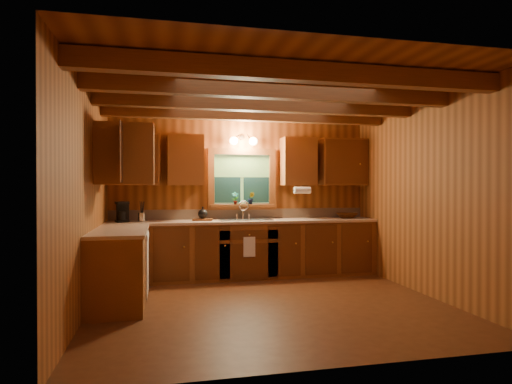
{
  "coord_description": "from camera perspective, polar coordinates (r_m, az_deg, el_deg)",
  "views": [
    {
      "loc": [
        -1.28,
        -5.01,
        1.41
      ],
      "look_at": [
        0.0,
        0.8,
        1.35
      ],
      "focal_mm": 30.02,
      "sensor_mm": 36.0,
      "label": 1
    }
  ],
  "objects": [
    {
      "name": "room",
      "position": [
        5.18,
        1.9,
        -0.64
      ],
      "size": [
        4.2,
        4.2,
        4.2
      ],
      "color": "#4F2913",
      "rests_on": "ground"
    },
    {
      "name": "ceiling_beams",
      "position": [
        5.28,
        1.9,
        12.37
      ],
      "size": [
        4.2,
        2.54,
        0.18
      ],
      "color": "brown",
      "rests_on": "room"
    },
    {
      "name": "base_cabinets",
      "position": [
        6.42,
        -5.29,
        -8.2
      ],
      "size": [
        4.2,
        2.22,
        0.86
      ],
      "color": "brown",
      "rests_on": "ground"
    },
    {
      "name": "countertop",
      "position": [
        6.38,
        -5.18,
        -4.19
      ],
      "size": [
        4.2,
        2.24,
        0.04
      ],
      "color": "tan",
      "rests_on": "base_cabinets"
    },
    {
      "name": "backsplash",
      "position": [
        7.03,
        -1.9,
        -2.93
      ],
      "size": [
        4.2,
        0.02,
        0.16
      ],
      "primitive_type": "cube",
      "color": "tan",
      "rests_on": "room"
    },
    {
      "name": "dishwasher_panel",
      "position": [
        5.78,
        -14.3,
        -9.2
      ],
      "size": [
        0.02,
        0.6,
        0.8
      ],
      "primitive_type": "cube",
      "color": "white",
      "rests_on": "base_cabinets"
    },
    {
      "name": "upper_cabinets",
      "position": [
        6.49,
        -6.08,
        4.37
      ],
      "size": [
        4.19,
        1.77,
        0.78
      ],
      "color": "brown",
      "rests_on": "room"
    },
    {
      "name": "window",
      "position": [
        7.0,
        -1.87,
        1.55
      ],
      "size": [
        1.12,
        0.08,
        1.0
      ],
      "color": "brown",
      "rests_on": "room"
    },
    {
      "name": "window_sill",
      "position": [
        6.96,
        -1.8,
        -1.81
      ],
      "size": [
        1.06,
        0.14,
        0.04
      ],
      "primitive_type": "cube",
      "color": "brown",
      "rests_on": "room"
    },
    {
      "name": "wall_sconce",
      "position": [
        6.92,
        -1.69,
        6.84
      ],
      "size": [
        0.45,
        0.21,
        0.17
      ],
      "color": "black",
      "rests_on": "room"
    },
    {
      "name": "paper_towel_roll",
      "position": [
        6.9,
        6.17,
        0.25
      ],
      "size": [
        0.27,
        0.11,
        0.11
      ],
      "primitive_type": "cylinder",
      "rotation": [
        0.0,
        1.57,
        0.0
      ],
      "color": "white",
      "rests_on": "upper_cabinets"
    },
    {
      "name": "dish_towel",
      "position": [
        6.47,
        -0.89,
        -7.33
      ],
      "size": [
        0.18,
        0.01,
        0.3
      ],
      "primitive_type": "cube",
      "color": "white",
      "rests_on": "base_cabinets"
    },
    {
      "name": "sink",
      "position": [
        6.76,
        -1.46,
        -4.12
      ],
      "size": [
        0.82,
        0.48,
        0.43
      ],
      "color": "silver",
      "rests_on": "countertop"
    },
    {
      "name": "coffee_maker",
      "position": [
        6.66,
        -17.38,
        -2.55
      ],
      "size": [
        0.17,
        0.22,
        0.3
      ],
      "rotation": [
        0.0,
        0.0,
        0.33
      ],
      "color": "black",
      "rests_on": "countertop"
    },
    {
      "name": "utensil_crock",
      "position": [
        6.66,
        -15.0,
        -3.19
      ],
      "size": [
        0.11,
        0.11,
        0.3
      ],
      "rotation": [
        0.0,
        0.0,
        -0.24
      ],
      "color": "silver",
      "rests_on": "countertop"
    },
    {
      "name": "cutting_board",
      "position": [
        6.71,
        -7.12,
        -3.67
      ],
      "size": [
        0.33,
        0.26,
        0.03
      ],
      "primitive_type": "cube",
      "rotation": [
        0.0,
        0.0,
        -0.17
      ],
      "color": "#542A12",
      "rests_on": "countertop"
    },
    {
      "name": "teakettle",
      "position": [
        6.7,
        -7.12,
        -2.92
      ],
      "size": [
        0.15,
        0.15,
        0.19
      ],
      "rotation": [
        0.0,
        0.0,
        -0.16
      ],
      "color": "black",
      "rests_on": "cutting_board"
    },
    {
      "name": "wicker_basket",
      "position": [
        7.33,
        12.01,
        -3.08
      ],
      "size": [
        0.41,
        0.41,
        0.09
      ],
      "primitive_type": "imported",
      "rotation": [
        0.0,
        0.0,
        -0.18
      ],
      "color": "#48230C",
      "rests_on": "countertop"
    },
    {
      "name": "potted_plant_left",
      "position": [
        6.9,
        -2.8,
        -0.83
      ],
      "size": [
        0.11,
        0.07,
        0.2
      ],
      "primitive_type": "imported",
      "rotation": [
        0.0,
        0.0,
        0.02
      ],
      "color": "#542A12",
      "rests_on": "window_sill"
    },
    {
      "name": "potted_plant_right",
      "position": [
        6.98,
        -0.67,
        -0.82
      ],
      "size": [
        0.13,
        0.11,
        0.2
      ],
      "primitive_type": "imported",
      "rotation": [
        0.0,
        0.0,
        -0.23
      ],
      "color": "#542A12",
      "rests_on": "window_sill"
    }
  ]
}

